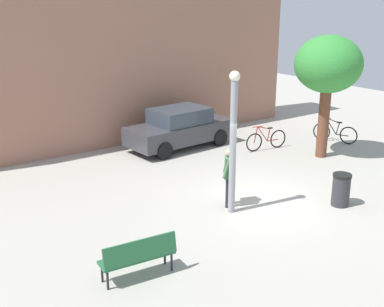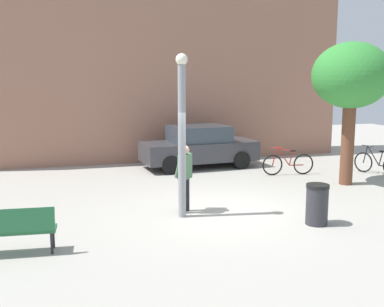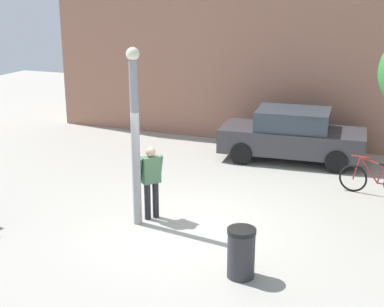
{
  "view_description": "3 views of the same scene",
  "coord_description": "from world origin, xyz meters",
  "px_view_note": "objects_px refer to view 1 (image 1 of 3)",
  "views": [
    {
      "loc": [
        -9.06,
        -9.57,
        5.62
      ],
      "look_at": [
        -1.03,
        1.81,
        1.17
      ],
      "focal_mm": 46.24,
      "sensor_mm": 36.0,
      "label": 1
    },
    {
      "loc": [
        -3.85,
        -10.46,
        3.3
      ],
      "look_at": [
        -0.49,
        0.99,
        1.34
      ],
      "focal_mm": 43.47,
      "sensor_mm": 36.0,
      "label": 2
    },
    {
      "loc": [
        4.13,
        -10.1,
        5.02
      ],
      "look_at": [
        -0.08,
        0.7,
        1.49
      ],
      "focal_mm": 51.73,
      "sensor_mm": 36.0,
      "label": 3
    }
  ],
  "objects_px": {
    "lamppost": "(233,138)",
    "bicycle_red": "(266,140)",
    "park_bench": "(139,255)",
    "plaza_tree": "(328,66)",
    "bicycle_black": "(335,133)",
    "trash_bin": "(341,190)",
    "person_by_lamppost": "(228,173)",
    "parked_car_charcoal": "(180,128)"
  },
  "relations": [
    {
      "from": "lamppost",
      "to": "bicycle_red",
      "type": "xyz_separation_m",
      "value": [
        4.73,
        3.66,
        -1.7
      ]
    },
    {
      "from": "park_bench",
      "to": "plaza_tree",
      "type": "height_order",
      "value": "plaza_tree"
    },
    {
      "from": "bicycle_black",
      "to": "trash_bin",
      "type": "relative_size",
      "value": 1.84
    },
    {
      "from": "bicycle_black",
      "to": "park_bench",
      "type": "bearing_deg",
      "value": -159.32
    },
    {
      "from": "person_by_lamppost",
      "to": "bicycle_black",
      "type": "distance_m",
      "value": 7.94
    },
    {
      "from": "trash_bin",
      "to": "parked_car_charcoal",
      "type": "bearing_deg",
      "value": 94.44
    },
    {
      "from": "bicycle_red",
      "to": "parked_car_charcoal",
      "type": "relative_size",
      "value": 0.42
    },
    {
      "from": "bicycle_black",
      "to": "lamppost",
      "type": "bearing_deg",
      "value": -159.81
    },
    {
      "from": "person_by_lamppost",
      "to": "bicycle_red",
      "type": "xyz_separation_m",
      "value": [
        4.56,
        3.3,
        -0.58
      ]
    },
    {
      "from": "parked_car_charcoal",
      "to": "plaza_tree",
      "type": "bearing_deg",
      "value": -47.6
    },
    {
      "from": "parked_car_charcoal",
      "to": "lamppost",
      "type": "bearing_deg",
      "value": -110.84
    },
    {
      "from": "person_by_lamppost",
      "to": "park_bench",
      "type": "bearing_deg",
      "value": -154.61
    },
    {
      "from": "bicycle_black",
      "to": "parked_car_charcoal",
      "type": "relative_size",
      "value": 0.4
    },
    {
      "from": "park_bench",
      "to": "parked_car_charcoal",
      "type": "xyz_separation_m",
      "value": [
        5.9,
        7.28,
        0.23
      ]
    },
    {
      "from": "lamppost",
      "to": "trash_bin",
      "type": "relative_size",
      "value": 4.13
    },
    {
      "from": "lamppost",
      "to": "bicycle_black",
      "type": "distance_m",
      "value": 8.37
    },
    {
      "from": "plaza_tree",
      "to": "bicycle_black",
      "type": "xyz_separation_m",
      "value": [
        1.9,
        0.95,
        -2.91
      ]
    },
    {
      "from": "trash_bin",
      "to": "plaza_tree",
      "type": "bearing_deg",
      "value": 47.48
    },
    {
      "from": "plaza_tree",
      "to": "bicycle_red",
      "type": "bearing_deg",
      "value": 120.91
    },
    {
      "from": "park_bench",
      "to": "bicycle_red",
      "type": "relative_size",
      "value": 0.91
    },
    {
      "from": "person_by_lamppost",
      "to": "trash_bin",
      "type": "bearing_deg",
      "value": -34.46
    },
    {
      "from": "person_by_lamppost",
      "to": "plaza_tree",
      "type": "bearing_deg",
      "value": 15.05
    },
    {
      "from": "bicycle_red",
      "to": "parked_car_charcoal",
      "type": "distance_m",
      "value": 3.33
    },
    {
      "from": "bicycle_red",
      "to": "plaza_tree",
      "type": "bearing_deg",
      "value": -59.09
    },
    {
      "from": "person_by_lamppost",
      "to": "bicycle_red",
      "type": "bearing_deg",
      "value": 35.87
    },
    {
      "from": "bicycle_red",
      "to": "lamppost",
      "type": "bearing_deg",
      "value": -142.25
    },
    {
      "from": "person_by_lamppost",
      "to": "bicycle_black",
      "type": "bearing_deg",
      "value": 18.14
    },
    {
      "from": "park_bench",
      "to": "plaza_tree",
      "type": "distance_m",
      "value": 10.43
    },
    {
      "from": "person_by_lamppost",
      "to": "parked_car_charcoal",
      "type": "relative_size",
      "value": 0.39
    },
    {
      "from": "park_bench",
      "to": "bicycle_black",
      "type": "relative_size",
      "value": 0.96
    },
    {
      "from": "lamppost",
      "to": "parked_car_charcoal",
      "type": "height_order",
      "value": "lamppost"
    },
    {
      "from": "lamppost",
      "to": "person_by_lamppost",
      "type": "distance_m",
      "value": 1.19
    },
    {
      "from": "bicycle_red",
      "to": "trash_bin",
      "type": "xyz_separation_m",
      "value": [
        -1.96,
        -5.09,
        0.09
      ]
    },
    {
      "from": "plaza_tree",
      "to": "bicycle_red",
      "type": "height_order",
      "value": "plaza_tree"
    },
    {
      "from": "park_bench",
      "to": "bicycle_red",
      "type": "height_order",
      "value": "bicycle_red"
    },
    {
      "from": "parked_car_charcoal",
      "to": "trash_bin",
      "type": "xyz_separation_m",
      "value": [
        0.56,
        -7.23,
        -0.31
      ]
    },
    {
      "from": "parked_car_charcoal",
      "to": "bicycle_red",
      "type": "bearing_deg",
      "value": -40.41
    },
    {
      "from": "plaza_tree",
      "to": "bicycle_red",
      "type": "distance_m",
      "value": 3.57
    },
    {
      "from": "lamppost",
      "to": "trash_bin",
      "type": "distance_m",
      "value": 3.51
    },
    {
      "from": "bicycle_black",
      "to": "trash_bin",
      "type": "height_order",
      "value": "bicycle_black"
    },
    {
      "from": "bicycle_black",
      "to": "bicycle_red",
      "type": "height_order",
      "value": "same"
    },
    {
      "from": "park_bench",
      "to": "plaza_tree",
      "type": "bearing_deg",
      "value": 19.42
    }
  ]
}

